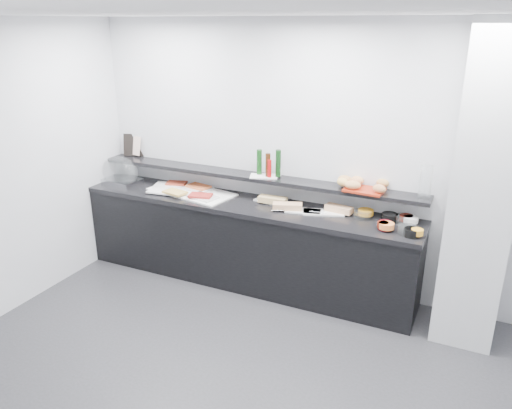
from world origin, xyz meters
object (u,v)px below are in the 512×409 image
at_px(framed_print, 134,145).
at_px(cloche_base, 122,180).
at_px(bread_tray, 364,190).
at_px(carafe, 426,182).
at_px(condiment_tray, 264,176).
at_px(sandwich_plate_mid, 303,211).

bearing_deg(framed_print, cloche_base, -109.84).
height_order(bread_tray, carafe, carafe).
bearing_deg(framed_print, carafe, -22.01).
xyz_separation_m(cloche_base, carafe, (3.32, 0.17, 0.38)).
height_order(condiment_tray, carafe, carafe).
relative_size(sandwich_plate_mid, carafe, 1.14).
xyz_separation_m(cloche_base, bread_tray, (2.79, 0.14, 0.24)).
height_order(cloche_base, bread_tray, bread_tray).
bearing_deg(bread_tray, framed_print, -179.60).
bearing_deg(cloche_base, carafe, 9.13).
distance_m(sandwich_plate_mid, bread_tray, 0.62).
height_order(sandwich_plate_mid, condiment_tray, condiment_tray).
xyz_separation_m(sandwich_plate_mid, framed_print, (-2.24, 0.29, 0.37)).
distance_m(framed_print, carafe, 3.32).
xyz_separation_m(framed_print, carafe, (3.32, -0.11, 0.02)).
xyz_separation_m(framed_print, condiment_tray, (1.74, -0.13, -0.12)).
relative_size(sandwich_plate_mid, condiment_tray, 1.23).
xyz_separation_m(cloche_base, sandwich_plate_mid, (2.23, -0.01, -0.01)).
distance_m(cloche_base, bread_tray, 2.80).
bearing_deg(sandwich_plate_mid, bread_tray, 2.33).
relative_size(cloche_base, framed_print, 1.66).
relative_size(framed_print, condiment_tray, 0.93).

